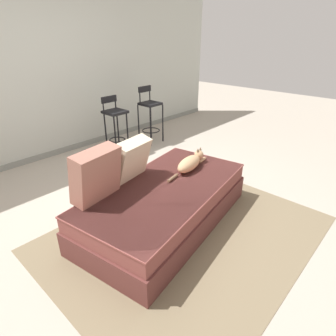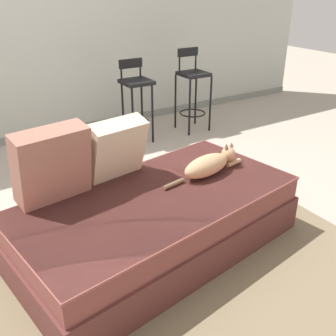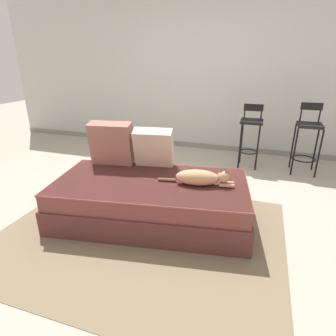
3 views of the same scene
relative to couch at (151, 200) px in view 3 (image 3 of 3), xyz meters
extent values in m
plane|color=#A89E8E|center=(0.00, 0.40, -0.22)|extent=(16.00, 16.00, 0.00)
cube|color=#B7BCB2|center=(0.00, 2.65, 1.08)|extent=(8.00, 0.10, 2.60)
cube|color=gray|center=(0.00, 2.60, -0.18)|extent=(8.00, 0.02, 0.09)
cube|color=#75664C|center=(0.00, -0.30, -0.22)|extent=(2.63, 2.09, 0.01)
cube|color=brown|center=(0.00, 0.00, -0.09)|extent=(2.06, 1.28, 0.26)
cube|color=brown|center=(0.00, 0.00, 0.13)|extent=(2.02, 1.24, 0.17)
cube|color=brown|center=(0.00, 0.00, 0.20)|extent=(2.03, 1.25, 0.02)
cube|color=#936051|center=(-0.59, 0.31, 0.46)|extent=(0.50, 0.31, 0.49)
cube|color=beige|center=(-0.11, 0.38, 0.44)|extent=(0.46, 0.33, 0.45)
ellipsoid|color=tan|center=(0.46, 0.06, 0.29)|extent=(0.44, 0.24, 0.15)
sphere|color=tan|center=(0.70, 0.11, 0.31)|extent=(0.11, 0.11, 0.11)
cone|color=brown|center=(0.67, 0.11, 0.38)|extent=(0.03, 0.03, 0.04)
cone|color=brown|center=(0.72, 0.11, 0.38)|extent=(0.03, 0.03, 0.04)
cylinder|color=tan|center=(0.74, 0.08, 0.23)|extent=(0.14, 0.06, 0.04)
cylinder|color=tan|center=(0.73, 0.14, 0.23)|extent=(0.14, 0.06, 0.04)
cylinder|color=brown|center=(0.16, 0.04, 0.23)|extent=(0.18, 0.06, 0.03)
cylinder|color=black|center=(0.73, 1.76, 0.12)|extent=(0.02, 0.02, 0.69)
cylinder|color=black|center=(0.98, 1.76, 0.12)|extent=(0.02, 0.02, 0.69)
cylinder|color=black|center=(0.73, 2.01, 0.12)|extent=(0.02, 0.02, 0.69)
cylinder|color=black|center=(0.98, 2.01, 0.12)|extent=(0.02, 0.02, 0.69)
torus|color=black|center=(0.85, 1.89, 0.02)|extent=(0.27, 0.27, 0.02)
cube|color=black|center=(0.85, 1.89, 0.48)|extent=(0.32, 0.32, 0.04)
cylinder|color=black|center=(0.73, 2.02, 0.57)|extent=(0.02, 0.02, 0.20)
cylinder|color=black|center=(0.97, 2.02, 0.57)|extent=(0.02, 0.02, 0.20)
cube|color=black|center=(0.85, 2.02, 0.67)|extent=(0.28, 0.03, 0.10)
cylinder|color=black|center=(1.47, 1.73, 0.12)|extent=(0.02, 0.02, 0.69)
cylinder|color=black|center=(1.78, 1.73, 0.12)|extent=(0.02, 0.02, 0.69)
cylinder|color=black|center=(1.47, 2.04, 0.12)|extent=(0.02, 0.02, 0.69)
cylinder|color=black|center=(1.78, 2.04, 0.12)|extent=(0.02, 0.02, 0.69)
torus|color=black|center=(1.63, 1.89, -0.01)|extent=(0.33, 0.33, 0.02)
cube|color=black|center=(1.63, 1.89, 0.48)|extent=(0.32, 0.32, 0.04)
cylinder|color=black|center=(1.51, 2.02, 0.59)|extent=(0.02, 0.02, 0.26)
cylinder|color=black|center=(1.75, 2.02, 0.59)|extent=(0.02, 0.02, 0.26)
cube|color=black|center=(1.63, 2.02, 0.72)|extent=(0.28, 0.03, 0.10)
camera|label=1|loc=(-1.81, -1.70, 1.62)|focal=30.00mm
camera|label=2|loc=(-1.15, -1.99, 1.52)|focal=42.00mm
camera|label=3|loc=(0.97, -2.37, 1.36)|focal=30.00mm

